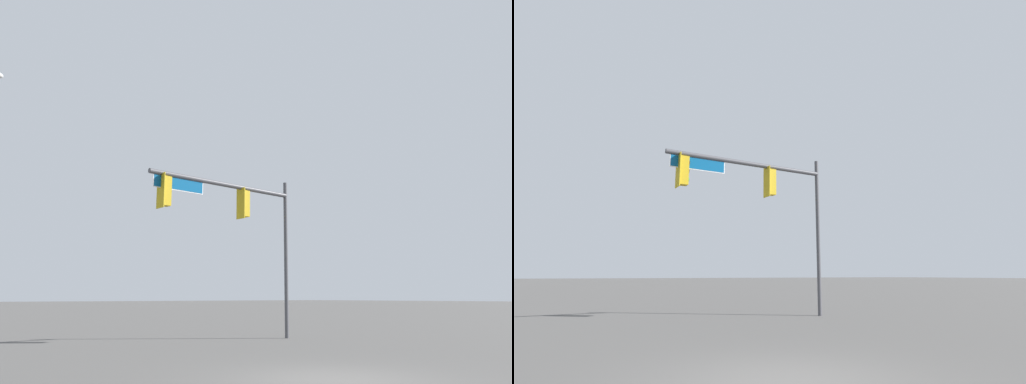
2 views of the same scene
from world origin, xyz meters
TOP-DOWN VIEW (x-y plane):
  - signal_pole_near at (-3.50, -8.68)m, footprint 7.03×0.72m

SIDE VIEW (x-z plane):
  - signal_pole_near at x=-3.50m, z-range 1.86..8.68m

